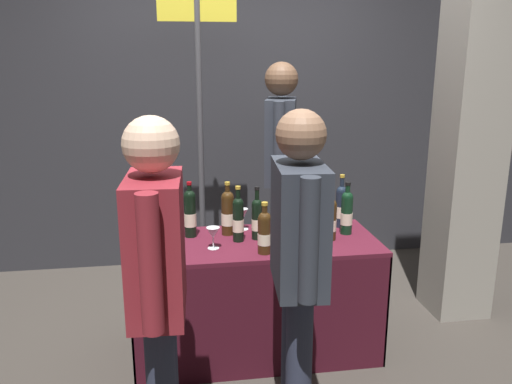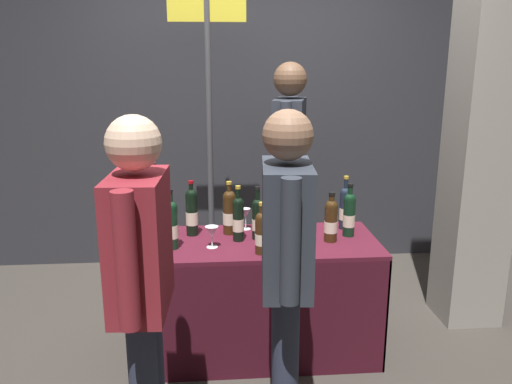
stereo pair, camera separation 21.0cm
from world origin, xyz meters
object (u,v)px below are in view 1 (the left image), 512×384
(tasting_table, at_px, (256,276))
(taster_foreground_right, at_px, (298,253))
(wine_glass_mid, at_px, (294,227))
(flower_vase, at_px, (160,221))
(wine_glass_near_taster, at_px, (243,215))
(vendor_presenter, at_px, (280,158))
(featured_wine_bottle, at_px, (265,232))
(booth_signpost, at_px, (200,112))
(display_bottle_0, at_px, (190,213))
(concrete_pillar, at_px, (472,111))
(wine_glass_near_vendor, at_px, (213,234))

(tasting_table, xyz_separation_m, taster_foreground_right, (0.07, -0.78, 0.45))
(wine_glass_mid, xyz_separation_m, flower_vase, (-0.78, 0.20, 0.01))
(wine_glass_near_taster, xyz_separation_m, vendor_presenter, (0.36, 0.60, 0.24))
(tasting_table, bearing_deg, wine_glass_near_taster, 102.32)
(wine_glass_near_taster, bearing_deg, taster_foreground_right, -83.25)
(featured_wine_bottle, relative_size, booth_signpost, 0.13)
(vendor_presenter, distance_m, taster_foreground_right, 1.62)
(featured_wine_bottle, bearing_deg, display_bottle_0, 139.23)
(tasting_table, bearing_deg, booth_signpost, 105.85)
(concrete_pillar, bearing_deg, taster_foreground_right, -142.38)
(wine_glass_near_taster, distance_m, taster_foreground_right, 1.02)
(display_bottle_0, bearing_deg, booth_signpost, 82.26)
(display_bottle_0, bearing_deg, concrete_pillar, 5.52)
(display_bottle_0, height_order, taster_foreground_right, taster_foreground_right)
(display_bottle_0, distance_m, booth_signpost, 0.98)
(wine_glass_near_taster, distance_m, vendor_presenter, 0.73)
(featured_wine_bottle, relative_size, vendor_presenter, 0.17)
(wine_glass_near_vendor, bearing_deg, wine_glass_near_taster, 55.61)
(wine_glass_near_vendor, bearing_deg, vendor_presenter, 57.89)
(taster_foreground_right, bearing_deg, concrete_pillar, -47.77)
(featured_wine_bottle, height_order, booth_signpost, booth_signpost)
(booth_signpost, bearing_deg, flower_vase, -109.50)
(concrete_pillar, xyz_separation_m, featured_wine_bottle, (-1.48, -0.53, -0.59))
(flower_vase, bearing_deg, taster_foreground_right, -55.27)
(tasting_table, relative_size, wine_glass_near_vendor, 11.54)
(featured_wine_bottle, xyz_separation_m, wine_glass_mid, (0.20, 0.14, -0.03))
(vendor_presenter, bearing_deg, booth_signpost, -89.22)
(concrete_pillar, bearing_deg, wine_glass_near_vendor, -166.87)
(vendor_presenter, bearing_deg, wine_glass_near_vendor, -17.85)
(wine_glass_near_vendor, distance_m, vendor_presenter, 1.10)
(flower_vase, bearing_deg, vendor_presenter, 38.17)
(vendor_presenter, xyz_separation_m, booth_signpost, (-0.58, 0.14, 0.33))
(concrete_pillar, relative_size, tasting_table, 1.98)
(featured_wine_bottle, bearing_deg, wine_glass_near_vendor, 157.55)
(flower_vase, distance_m, vendor_presenter, 1.13)
(wine_glass_near_vendor, relative_size, taster_foreground_right, 0.08)
(wine_glass_mid, distance_m, wine_glass_near_taster, 0.39)
(tasting_table, xyz_separation_m, wine_glass_mid, (0.22, -0.07, 0.33))
(concrete_pillar, bearing_deg, tasting_table, -167.97)
(tasting_table, distance_m, wine_glass_near_vendor, 0.42)
(wine_glass_near_taster, bearing_deg, concrete_pillar, 3.70)
(tasting_table, relative_size, featured_wine_bottle, 4.93)
(vendor_presenter, bearing_deg, wine_glass_mid, 8.33)
(taster_foreground_right, bearing_deg, wine_glass_near_taster, 11.37)
(concrete_pillar, height_order, wine_glass_near_vendor, concrete_pillar)
(featured_wine_bottle, bearing_deg, vendor_presenter, 74.06)
(wine_glass_near_vendor, height_order, vendor_presenter, vendor_presenter)
(wine_glass_near_taster, bearing_deg, flower_vase, -170.23)
(wine_glass_mid, relative_size, flower_vase, 0.36)
(concrete_pillar, xyz_separation_m, wine_glass_near_taster, (-1.55, -0.10, -0.62))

